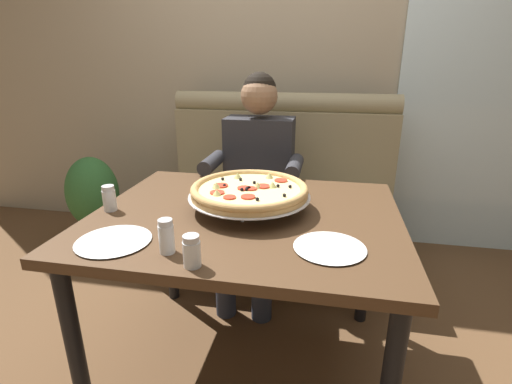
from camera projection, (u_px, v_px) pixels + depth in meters
ground_plane at (247, 362)px, 1.76m from camera, size 16.00×16.00×0.00m
back_wall_with_window at (291, 50)px, 2.70m from camera, size 6.00×0.12×2.80m
window_panel at (493, 49)px, 2.40m from camera, size 1.10×0.02×2.80m
booth_bench at (277, 208)px, 2.51m from camera, size 1.52×0.78×1.13m
dining_table at (246, 233)px, 1.53m from camera, size 1.22×0.98×0.76m
diner_main at (256, 174)px, 2.18m from camera, size 0.54×0.64×1.27m
pizza at (249, 191)px, 1.52m from camera, size 0.50×0.50×0.11m
shaker_oregano at (110, 200)px, 1.52m from camera, size 0.05×0.05×0.11m
shaker_parmesan at (167, 239)px, 1.18m from camera, size 0.05×0.05×0.11m
shaker_pepper_flakes at (192, 253)px, 1.10m from camera, size 0.05×0.05×0.10m
plate_near_left at (113, 239)px, 1.26m from camera, size 0.25×0.25×0.02m
plate_near_right at (330, 246)px, 1.22m from camera, size 0.24×0.24×0.02m
potted_plant at (94, 200)px, 2.69m from camera, size 0.36×0.36×0.70m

